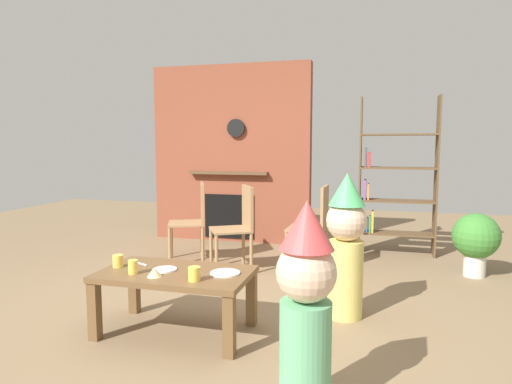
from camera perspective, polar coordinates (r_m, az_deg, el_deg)
name	(u,v)px	position (r m, az deg, el deg)	size (l,w,h in m)	color
ground_plane	(224,314)	(3.60, -4.13, -15.58)	(12.00, 12.00, 0.00)	#846B4C
brick_fireplace_feature	(231,155)	(6.06, -3.26, 4.86)	(2.20, 0.28, 2.40)	brown
bookshelf	(392,183)	(5.57, 17.27, 1.15)	(0.90, 0.28, 1.90)	brown
coffee_table	(176,281)	(3.21, -10.40, -11.33)	(1.06, 0.60, 0.45)	brown
paper_cup_near_left	(118,261)	(3.38, -17.48, -8.54)	(0.08, 0.08, 0.09)	#F2CC4C
paper_cup_near_right	(133,267)	(3.18, -15.68, -9.35)	(0.07, 0.07, 0.10)	#F2CC4C
paper_cup_center	(194,274)	(2.94, -8.01, -10.49)	(0.08, 0.08, 0.09)	#F2CC4C
paper_plate_front	(165,269)	(3.22, -11.72, -9.82)	(0.17, 0.17, 0.01)	white
paper_plate_rear	(225,273)	(3.08, -4.03, -10.44)	(0.21, 0.21, 0.01)	white
birthday_cake_slice	(154,272)	(3.08, -13.07, -10.08)	(0.10, 0.10, 0.06)	#EAC68C
table_fork	(141,264)	(3.42, -14.72, -8.98)	(0.15, 0.02, 0.01)	silver
child_with_cone_hat	(306,303)	(2.21, 6.49, -14.15)	(0.30, 0.30, 1.07)	#66B27F
child_in_pink	(346,242)	(3.45, 11.61, -6.34)	(0.31, 0.31, 1.12)	#E0CC66
dining_chair_left	(194,217)	(5.05, -8.01, -3.22)	(0.53, 0.53, 0.90)	#9E7A51
dining_chair_middle	(239,223)	(4.64, -2.22, -4.01)	(0.55, 0.55, 0.90)	#9E7A51
dining_chair_right	(316,222)	(4.70, 7.74, -3.93)	(0.41, 0.41, 0.90)	#9E7A51
potted_plant_tall	(476,239)	(4.97, 26.65, -5.43)	(0.46, 0.46, 0.64)	beige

